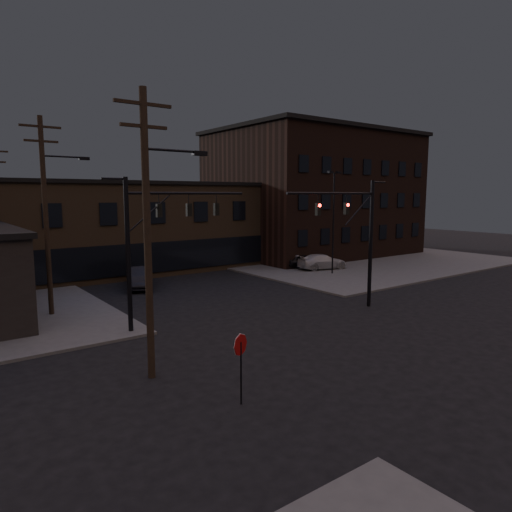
{
  "coord_description": "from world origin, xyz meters",
  "views": [
    {
      "loc": [
        -16.41,
        -14.19,
        7.12
      ],
      "look_at": [
        -0.39,
        7.4,
        3.5
      ],
      "focal_mm": 32.0,
      "sensor_mm": 36.0,
      "label": 1
    }
  ],
  "objects_px": {
    "parked_car_lot_b": "(322,262)",
    "car_crossing": "(141,277)",
    "traffic_signal_far": "(151,236)",
    "parked_car_lot_a": "(301,260)",
    "stop_sign": "(241,352)",
    "traffic_signal_near": "(359,231)"
  },
  "relations": [
    {
      "from": "parked_car_lot_b",
      "to": "traffic_signal_far",
      "type": "bearing_deg",
      "value": 123.99
    },
    {
      "from": "traffic_signal_far",
      "to": "parked_car_lot_a",
      "type": "height_order",
      "value": "traffic_signal_far"
    },
    {
      "from": "traffic_signal_far",
      "to": "parked_car_lot_a",
      "type": "bearing_deg",
      "value": 27.54
    },
    {
      "from": "traffic_signal_far",
      "to": "parked_car_lot_a",
      "type": "relative_size",
      "value": 2.06
    },
    {
      "from": "parked_car_lot_b",
      "to": "car_crossing",
      "type": "height_order",
      "value": "car_crossing"
    },
    {
      "from": "traffic_signal_far",
      "to": "parked_car_lot_b",
      "type": "bearing_deg",
      "value": 21.8
    },
    {
      "from": "traffic_signal_near",
      "to": "stop_sign",
      "type": "xyz_separation_m",
      "value": [
        -13.36,
        -6.49,
        -3.09
      ]
    },
    {
      "from": "traffic_signal_near",
      "to": "stop_sign",
      "type": "height_order",
      "value": "traffic_signal_near"
    },
    {
      "from": "traffic_signal_far",
      "to": "parked_car_lot_b",
      "type": "height_order",
      "value": "traffic_signal_far"
    },
    {
      "from": "traffic_signal_near",
      "to": "stop_sign",
      "type": "distance_m",
      "value": 15.17
    },
    {
      "from": "stop_sign",
      "to": "parked_car_lot_a",
      "type": "height_order",
      "value": "stop_sign"
    },
    {
      "from": "traffic_signal_far",
      "to": "parked_car_lot_b",
      "type": "relative_size",
      "value": 1.66
    },
    {
      "from": "parked_car_lot_b",
      "to": "car_crossing",
      "type": "xyz_separation_m",
      "value": [
        -16.97,
        2.54,
        -0.03
      ]
    },
    {
      "from": "stop_sign",
      "to": "parked_car_lot_b",
      "type": "distance_m",
      "value": 28.61
    },
    {
      "from": "traffic_signal_near",
      "to": "parked_car_lot_a",
      "type": "bearing_deg",
      "value": 60.36
    },
    {
      "from": "parked_car_lot_a",
      "to": "car_crossing",
      "type": "bearing_deg",
      "value": 91.84
    },
    {
      "from": "traffic_signal_near",
      "to": "traffic_signal_far",
      "type": "height_order",
      "value": "same"
    },
    {
      "from": "parked_car_lot_a",
      "to": "parked_car_lot_b",
      "type": "bearing_deg",
      "value": -158.4
    },
    {
      "from": "traffic_signal_near",
      "to": "parked_car_lot_a",
      "type": "relative_size",
      "value": 2.06
    },
    {
      "from": "car_crossing",
      "to": "traffic_signal_far",
      "type": "bearing_deg",
      "value": -85.24
    },
    {
      "from": "traffic_signal_far",
      "to": "parked_car_lot_a",
      "type": "xyz_separation_m",
      "value": [
        20.0,
        10.43,
        -4.2
      ]
    },
    {
      "from": "traffic_signal_near",
      "to": "car_crossing",
      "type": "height_order",
      "value": "traffic_signal_near"
    }
  ]
}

